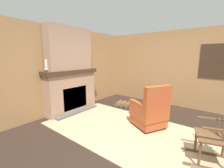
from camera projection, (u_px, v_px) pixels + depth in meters
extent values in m
plane|color=#2D2119|center=(140.00, 135.00, 3.14)|extent=(14.00, 14.00, 0.00)
cube|color=#9E7247|center=(66.00, 70.00, 4.42)|extent=(0.06, 5.48, 2.44)
cube|color=#9E7247|center=(177.00, 69.00, 4.83)|extent=(5.48, 0.06, 2.44)
cube|color=#382619|center=(217.00, 61.00, 4.12)|extent=(0.84, 0.02, 0.95)
cube|color=silver|center=(217.00, 61.00, 4.12)|extent=(0.80, 0.01, 0.91)
cube|color=#382619|center=(217.00, 61.00, 4.11)|extent=(0.02, 0.02, 0.91)
cube|color=#382619|center=(217.00, 61.00, 4.11)|extent=(0.80, 0.02, 0.02)
cube|color=#9E7A60|center=(72.00, 93.00, 4.41)|extent=(0.36, 1.55, 1.13)
cube|color=black|center=(75.00, 98.00, 4.35)|extent=(0.08, 0.81, 0.64)
cube|color=#565451|center=(78.00, 112.00, 4.35)|extent=(0.16, 1.40, 0.06)
cube|color=#3D2819|center=(71.00, 72.00, 4.30)|extent=(0.46, 1.65, 0.11)
cube|color=#9E7A60|center=(69.00, 49.00, 4.18)|extent=(0.31, 1.36, 1.17)
cube|color=tan|center=(126.00, 130.00, 3.33)|extent=(3.68, 2.01, 0.01)
cube|color=#A84723|center=(148.00, 119.00, 3.48)|extent=(0.86, 0.84, 0.24)
cube|color=#A84723|center=(148.00, 113.00, 3.46)|extent=(0.91, 0.88, 0.18)
cube|color=#A84723|center=(157.00, 100.00, 3.13)|extent=(0.40, 0.61, 0.60)
cube|color=#A84723|center=(138.00, 107.00, 3.33)|extent=(0.59, 0.37, 0.20)
cube|color=#A84723|center=(157.00, 104.00, 3.55)|extent=(0.59, 0.37, 0.20)
cylinder|color=#332319|center=(132.00, 122.00, 3.66)|extent=(0.07, 0.07, 0.06)
cylinder|color=#332319|center=(149.00, 119.00, 3.86)|extent=(0.07, 0.07, 0.06)
cylinder|color=#332319|center=(146.00, 133.00, 3.16)|extent=(0.07, 0.07, 0.06)
cylinder|color=#332319|center=(164.00, 128.00, 3.36)|extent=(0.07, 0.07, 0.06)
cube|color=brown|center=(208.00, 154.00, 2.50)|extent=(0.78, 0.27, 0.04)
cylinder|color=brown|center=(200.00, 154.00, 2.17)|extent=(0.04, 0.04, 0.38)
cylinder|color=brown|center=(196.00, 140.00, 2.53)|extent=(0.04, 0.04, 0.38)
cylinder|color=brown|center=(224.00, 145.00, 2.39)|extent=(0.04, 0.04, 0.38)
cube|color=brown|center=(214.00, 137.00, 2.24)|extent=(0.58, 0.58, 0.02)
cube|color=brown|center=(220.00, 130.00, 2.02)|extent=(0.41, 0.16, 0.02)
cube|color=brown|center=(212.00, 119.00, 2.38)|extent=(0.41, 0.16, 0.02)
cylinder|color=brown|center=(119.00, 103.00, 4.98)|extent=(0.23, 0.39, 0.15)
cylinder|color=brown|center=(123.00, 104.00, 4.92)|extent=(0.23, 0.39, 0.15)
cylinder|color=brown|center=(128.00, 105.00, 4.85)|extent=(0.23, 0.39, 0.15)
ellipsoid|color=#99B29E|center=(47.00, 69.00, 3.76)|extent=(0.10, 0.10, 0.10)
cylinder|color=white|center=(46.00, 63.00, 3.74)|extent=(0.06, 0.06, 0.19)
cube|color=black|center=(86.00, 67.00, 4.78)|extent=(0.16, 0.26, 0.11)
cube|color=silver|center=(87.00, 67.00, 4.72)|extent=(0.01, 0.04, 0.02)
cylinder|color=gold|center=(66.00, 65.00, 4.21)|extent=(0.07, 0.27, 0.27)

